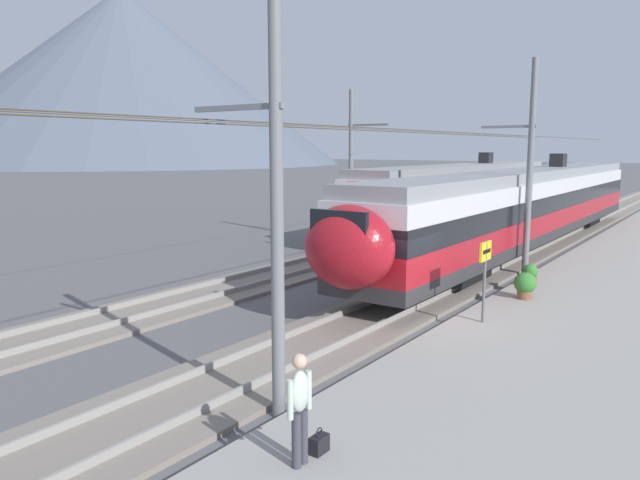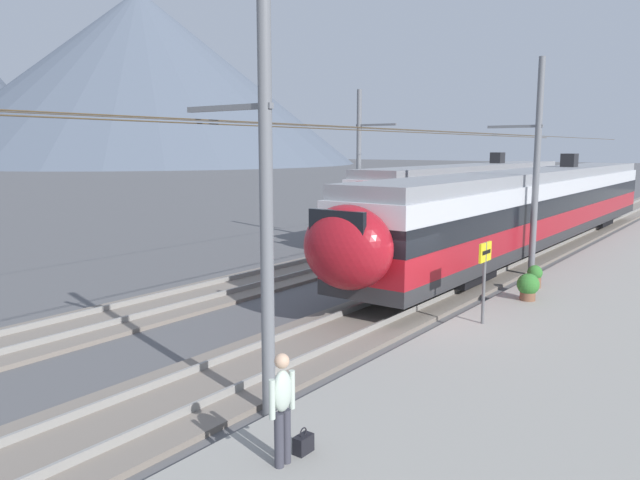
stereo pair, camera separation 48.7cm
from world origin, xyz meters
The scene contains 15 objects.
ground_plane centered at (0.00, 0.00, 0.00)m, with size 400.00×400.00×0.00m, color #565659.
platform_slab centered at (0.00, -4.71, 0.14)m, with size 120.00×7.64×0.28m, color gray.
track_near centered at (0.00, 1.26, 0.07)m, with size 120.00×3.00×0.28m.
track_far centered at (0.00, 7.13, 0.07)m, with size 120.00×3.00×0.28m.
train_near_platform centered at (14.35, 1.26, 2.23)m, with size 32.72×2.85×4.27m.
train_far_track centered at (20.61, 7.13, 2.22)m, with size 25.70×2.92×4.27m.
catenary_mast_west centered at (-6.38, -0.37, 3.86)m, with size 43.74×2.07×7.37m.
catenary_mast_mid centered at (8.47, -0.39, 4.18)m, with size 43.74×2.07×8.09m.
catenary_mast_far_side centered at (11.21, 8.92, 4.03)m, with size 43.74×2.23×7.67m.
platform_sign centered at (0.69, -1.73, 1.87)m, with size 0.70×0.08×2.16m.
passenger_walking centered at (-7.96, -2.18, 1.23)m, with size 0.53×0.22×1.69m.
handbag_beside_passenger centered at (-7.51, -2.20, 0.43)m, with size 0.32×0.18×0.40m.
potted_plant_platform_edge centered at (3.87, -1.87, 0.74)m, with size 0.67×0.67×0.82m.
potted_plant_by_shelter centered at (5.70, -1.49, 0.70)m, with size 0.49×0.49×0.75m.
mountain_right_ridge centered at (104.39, 148.22, 25.47)m, with size 128.04×128.04×50.95m, color #515B6B.
Camera 1 is at (-14.55, -7.17, 4.87)m, focal length 34.13 mm.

